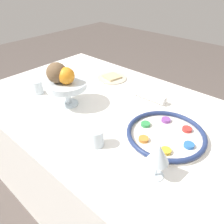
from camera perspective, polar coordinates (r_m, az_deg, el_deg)
name	(u,v)px	position (r m, az deg, el deg)	size (l,w,h in m)	color
ground_plane	(112,193)	(1.63, 0.05, -20.32)	(8.00, 8.00, 0.00)	#564C47
dining_table	(112,157)	(1.36, 0.06, -11.58)	(1.54, 0.94, 0.71)	white
seder_plate	(166,134)	(0.97, 13.88, -5.71)	(0.34, 0.34, 0.03)	silver
wine_glass	(158,154)	(0.74, 12.01, -10.77)	(0.08, 0.08, 0.14)	silver
fruit_stand	(67,86)	(1.14, -11.76, 6.58)	(0.21, 0.21, 0.13)	silver
orange_fruit	(66,76)	(1.10, -11.90, 9.26)	(0.08, 0.08, 0.08)	orange
coconut	(57,73)	(1.12, -14.23, 9.92)	(0.10, 0.10, 0.10)	brown
bread_plate	(112,78)	(1.45, 0.00, 8.96)	(0.19, 0.19, 0.02)	beige
napkin_roll	(149,96)	(1.22, 9.64, 4.18)	(0.20, 0.05, 0.04)	white
cup_near	(38,87)	(1.33, -18.84, 6.14)	(0.06, 0.06, 0.08)	silver
cup_mid	(96,138)	(0.89, -4.08, -6.73)	(0.06, 0.06, 0.08)	silver
spoon	(149,95)	(1.27, 9.65, 4.50)	(0.15, 0.08, 0.01)	silver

